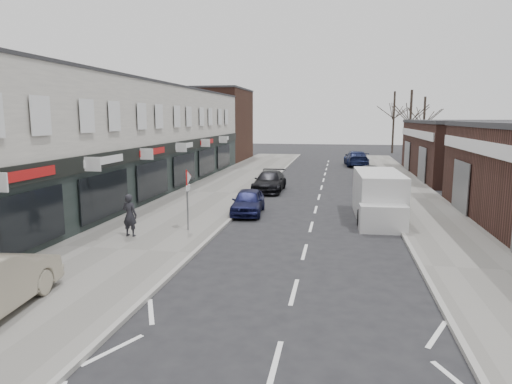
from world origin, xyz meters
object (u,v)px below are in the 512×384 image
at_px(parked_car_left_b, 269,181).
at_px(white_van, 379,197).
at_px(parked_car_left_a, 248,202).
at_px(warning_sign, 188,182).
at_px(pedestrian, 130,215).
at_px(parked_car_right_a, 377,193).
at_px(parked_car_right_c, 356,158).
at_px(parked_car_right_b, 369,173).

bearing_deg(parked_car_left_b, white_van, -48.20).
xyz_separation_m(white_van, parked_car_left_a, (-6.53, 0.05, -0.44)).
xyz_separation_m(warning_sign, parked_car_left_b, (1.76, 11.67, -1.53)).
bearing_deg(warning_sign, white_van, 27.07).
height_order(pedestrian, parked_car_right_a, pedestrian).
distance_m(parked_car_left_a, parked_car_right_c, 26.07).
height_order(warning_sign, parked_car_right_a, warning_sign).
relative_size(parked_car_left_b, parked_car_right_c, 0.86).
distance_m(white_van, pedestrian, 11.77).
bearing_deg(parked_car_right_c, parked_car_right_b, 88.61).
height_order(parked_car_left_b, parked_car_right_c, parked_car_right_c).
relative_size(warning_sign, parked_car_right_a, 0.61).
height_order(parked_car_right_a, parked_car_right_b, parked_car_right_a).
xyz_separation_m(white_van, parked_car_right_a, (0.23, 3.50, -0.36)).
bearing_deg(warning_sign, parked_car_right_a, 42.25).
bearing_deg(pedestrian, warning_sign, -136.14).
bearing_deg(parked_car_left_b, warning_sign, -98.04).
bearing_deg(parked_car_right_a, parked_car_right_b, -96.70).
bearing_deg(parked_car_left_a, white_van, -4.42).
xyz_separation_m(white_van, parked_car_right_b, (0.37, 12.96, -0.37)).
height_order(warning_sign, parked_car_left_b, warning_sign).
relative_size(parked_car_left_a, parked_car_right_a, 0.86).
distance_m(parked_car_right_a, parked_car_right_b, 9.46).
relative_size(pedestrian, parked_car_right_c, 0.32).
bearing_deg(parked_car_right_c, parked_car_left_b, 66.48).
height_order(white_van, pedestrian, white_van).
bearing_deg(pedestrian, parked_car_right_c, -99.33).
bearing_deg(parked_car_left_a, parked_car_right_a, 23.06).
bearing_deg(warning_sign, parked_car_right_c, 74.72).
distance_m(parked_car_right_b, parked_car_right_c, 12.39).
bearing_deg(parked_car_left_b, parked_car_left_a, -89.47).
height_order(white_van, parked_car_right_a, white_van).
bearing_deg(parked_car_left_a, pedestrian, -127.60).
relative_size(white_van, parked_car_left_a, 1.59).
distance_m(pedestrian, parked_car_right_a, 13.97).
distance_m(parked_car_left_a, parked_car_right_a, 7.59).
distance_m(warning_sign, parked_car_left_b, 11.90).
distance_m(parked_car_left_b, parked_car_right_c, 18.99).
bearing_deg(parked_car_right_b, parked_car_left_a, 58.43).
xyz_separation_m(pedestrian, parked_car_left_a, (3.79, 5.71, -0.35)).
distance_m(warning_sign, white_van, 9.37).
relative_size(pedestrian, parked_car_left_b, 0.38).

